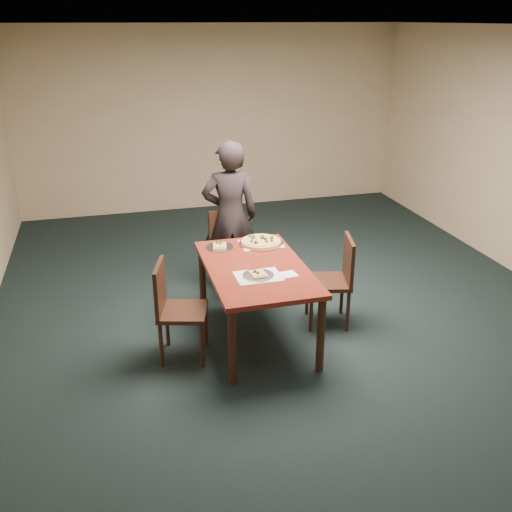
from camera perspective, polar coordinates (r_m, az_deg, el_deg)
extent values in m
plane|color=black|center=(5.89, 3.59, -6.44)|extent=(8.00, 8.00, 0.00)
plane|color=tan|center=(9.13, -4.38, 13.44)|extent=(6.00, 0.00, 6.00)
plane|color=white|center=(5.14, 4.41, 21.95)|extent=(8.00, 8.00, 0.00)
cube|color=#5B1912|center=(5.26, 0.00, -1.23)|extent=(0.90, 1.50, 0.04)
cylinder|color=black|center=(4.76, -2.39, -9.13)|extent=(0.07, 0.07, 0.70)
cylinder|color=black|center=(5.96, -5.37, -2.32)|extent=(0.07, 0.07, 0.70)
cylinder|color=black|center=(4.96, 6.50, -7.84)|extent=(0.07, 0.07, 0.70)
cylinder|color=black|center=(6.12, 1.84, -1.52)|extent=(0.07, 0.07, 0.70)
cube|color=black|center=(6.33, -2.22, 0.27)|extent=(0.50, 0.50, 0.04)
cylinder|color=black|center=(6.20, -2.95, -2.60)|extent=(0.04, 0.04, 0.43)
cylinder|color=black|center=(6.50, -4.31, -1.40)|extent=(0.04, 0.04, 0.43)
cylinder|color=black|center=(6.35, -0.01, -1.95)|extent=(0.04, 0.04, 0.43)
cylinder|color=black|center=(6.64, -1.48, -0.80)|extent=(0.04, 0.04, 0.43)
cube|color=black|center=(6.40, -3.00, 2.83)|extent=(0.42, 0.13, 0.44)
cube|color=black|center=(5.13, -7.33, -5.55)|extent=(0.52, 0.52, 0.04)
cylinder|color=black|center=(5.07, -5.41, -8.88)|extent=(0.04, 0.04, 0.43)
cylinder|color=black|center=(5.12, -9.47, -8.79)|extent=(0.04, 0.04, 0.43)
cylinder|color=black|center=(5.38, -5.05, -6.87)|extent=(0.04, 0.04, 0.43)
cylinder|color=black|center=(5.42, -8.87, -6.81)|extent=(0.04, 0.04, 0.43)
cube|color=black|center=(5.05, -9.60, -3.12)|extent=(0.15, 0.41, 0.44)
cube|color=black|center=(5.69, 7.22, -2.60)|extent=(0.51, 0.51, 0.04)
cylinder|color=black|center=(5.93, 5.14, -3.93)|extent=(0.04, 0.04, 0.43)
cylinder|color=black|center=(5.98, 8.58, -3.86)|extent=(0.04, 0.04, 0.43)
cylinder|color=black|center=(5.61, 5.54, -5.58)|extent=(0.04, 0.04, 0.43)
cylinder|color=black|center=(5.66, 9.18, -5.49)|extent=(0.04, 0.04, 0.43)
cube|color=black|center=(5.62, 9.26, -0.35)|extent=(0.13, 0.42, 0.44)
imported|color=black|center=(6.31, -2.61, 4.00)|extent=(0.66, 0.48, 1.68)
cube|color=white|center=(5.77, 0.51, 1.25)|extent=(0.42, 0.32, 0.00)
cube|color=white|center=(5.05, 0.23, -2.01)|extent=(0.40, 0.30, 0.00)
cylinder|color=silver|center=(5.77, 0.51, 1.32)|extent=(0.44, 0.44, 0.01)
cylinder|color=tan|center=(5.76, 0.51, 1.47)|extent=(0.40, 0.40, 0.02)
cylinder|color=#F0DB7D|center=(5.76, 0.51, 1.60)|extent=(0.36, 0.36, 0.01)
sphere|color=#1B4314|center=(5.70, -0.43, 1.50)|extent=(0.03, 0.03, 0.03)
sphere|color=#1B4314|center=(5.79, 1.58, 1.85)|extent=(0.04, 0.04, 0.04)
sphere|color=#1B4314|center=(5.70, 1.06, 1.49)|extent=(0.03, 0.03, 0.03)
sphere|color=#1B4314|center=(5.72, 1.59, 1.56)|extent=(0.03, 0.03, 0.03)
sphere|color=#1B4314|center=(5.84, -0.61, 2.06)|extent=(0.03, 0.03, 0.03)
sphere|color=#1B4314|center=(5.66, -0.02, 1.38)|extent=(0.04, 0.04, 0.04)
sphere|color=#1B4314|center=(5.82, 0.69, 1.98)|extent=(0.03, 0.03, 0.03)
sphere|color=#1B4314|center=(5.79, 0.63, 1.89)|extent=(0.04, 0.04, 0.04)
sphere|color=#1B4314|center=(5.76, 0.92, 1.74)|extent=(0.03, 0.03, 0.03)
sphere|color=#1B4314|center=(5.78, -0.34, 1.85)|extent=(0.04, 0.04, 0.04)
sphere|color=#1B4314|center=(5.80, -0.27, 1.93)|extent=(0.04, 0.04, 0.04)
cylinder|color=silver|center=(5.05, 0.23, -1.95)|extent=(0.28, 0.28, 0.01)
cube|color=tan|center=(5.04, 0.23, -1.81)|extent=(0.14, 0.18, 0.02)
cube|color=#F0DB7D|center=(5.04, 0.23, -1.70)|extent=(0.11, 0.15, 0.01)
sphere|color=#1B4314|center=(5.04, -0.11, -1.54)|extent=(0.03, 0.03, 0.03)
sphere|color=#1B4314|center=(5.01, 0.18, -1.70)|extent=(0.03, 0.03, 0.03)
cylinder|color=silver|center=(5.68, -3.64, 0.88)|extent=(0.28, 0.28, 0.01)
cube|color=tan|center=(5.67, -3.64, 1.00)|extent=(0.16, 0.19, 0.02)
cube|color=#F0DB7D|center=(5.67, -3.65, 1.10)|extent=(0.13, 0.16, 0.01)
sphere|color=#1B4314|center=(5.71, -3.89, 1.37)|extent=(0.03, 0.03, 0.03)
sphere|color=#1B4314|center=(5.68, -3.57, 1.28)|extent=(0.03, 0.03, 0.03)
cube|color=white|center=(5.09, 3.27, -1.85)|extent=(0.16, 0.16, 0.01)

